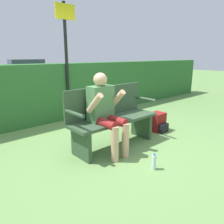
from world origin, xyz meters
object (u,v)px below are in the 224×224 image
Objects in this scene: water_bottle at (154,162)px; signpost at (66,54)px; person_seated at (105,109)px; backpack at (157,122)px; parked_car at (27,69)px; park_bench at (112,117)px.

signpost is at bearing 81.91° from water_bottle.
backpack is at bearing 2.49° from person_seated.
backpack is at bearing -63.82° from signpost.
park_bench is at bearing -98.29° from parked_car.
signpost reaches higher than backpack.
water_bottle is 13.97m from parked_car.
person_seated is 1.05m from water_bottle.
person_seated reaches higher than backpack.
backpack is 12.78m from parked_car.
person_seated is at bearing -99.19° from parked_car.
water_bottle is at bearing -97.60° from park_bench.
person_seated is 13.17m from parked_car.
person_seated is (-0.25, -0.13, 0.20)m from park_bench.
water_bottle is (-0.13, -0.99, -0.39)m from park_bench.
person_seated is at bearing -177.51° from backpack.
signpost reaches higher than water_bottle.
park_bench is 12.97m from parked_car.
parked_car is (3.71, 12.63, -0.11)m from person_seated.
signpost is (0.26, 1.79, 1.03)m from park_bench.
person_seated is at bearing -152.53° from park_bench.
signpost reaches higher than park_bench.
person_seated is at bearing 97.99° from water_bottle.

